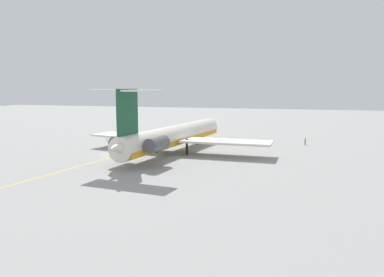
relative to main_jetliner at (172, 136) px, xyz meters
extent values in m
plane|color=gray|center=(4.53, -12.03, -3.80)|extent=(368.28, 368.28, 0.00)
cylinder|color=silver|center=(-1.33, 0.16, -0.06)|extent=(42.33, 9.33, 4.49)
cone|color=silver|center=(-22.24, 2.59, -0.06)|extent=(5.14, 4.82, 4.31)
cone|color=silver|center=(19.57, -2.28, 0.34)|extent=(6.94, 4.55, 3.82)
cube|color=orange|center=(-1.33, 0.16, -1.07)|extent=(41.41, 9.31, 0.99)
cube|color=silver|center=(-3.61, -11.26, -0.84)|extent=(10.94, 19.79, 0.45)
cube|color=silver|center=(-0.92, 11.78, -0.84)|extent=(7.22, 18.78, 0.45)
cylinder|color=#515156|center=(12.65, -5.11, 0.28)|extent=(5.88, 3.24, 2.60)
cube|color=silver|center=(12.74, -4.33, 0.28)|extent=(3.51, 1.81, 0.54)
cylinder|color=#515156|center=(13.48, 2.07, 0.28)|extent=(5.88, 3.24, 2.60)
cube|color=silver|center=(13.39, 1.29, 0.28)|extent=(3.51, 1.81, 0.54)
cube|color=#195133|center=(16.78, -1.95, 6.16)|extent=(6.09, 1.15, 7.95)
cube|color=silver|center=(16.83, -5.59, 9.82)|extent=(4.94, 6.99, 0.31)
cube|color=silver|center=(17.66, 1.57, 9.82)|extent=(4.94, 6.99, 0.31)
cylinder|color=black|center=(-14.11, 1.64, -2.10)|extent=(0.49, 0.49, 3.40)
cylinder|color=black|center=(-0.36, -3.57, -2.10)|extent=(0.49, 0.49, 3.40)
cylinder|color=black|center=(0.47, 3.56, -2.10)|extent=(0.49, 0.49, 3.40)
cylinder|color=black|center=(-27.90, -6.73, -3.38)|extent=(0.10, 0.10, 0.84)
cylinder|color=black|center=(-28.05, -6.69, -3.38)|extent=(0.10, 0.10, 0.84)
cylinder|color=orange|center=(-27.97, -6.71, -2.63)|extent=(0.28, 0.28, 0.66)
sphere|color=brown|center=(-27.97, -6.71, -2.17)|extent=(0.26, 0.26, 0.26)
cylinder|color=orange|center=(-27.79, -6.76, -2.60)|extent=(0.08, 0.08, 0.56)
cylinder|color=orange|center=(-28.15, -6.67, -2.60)|extent=(0.08, 0.08, 0.56)
cylinder|color=black|center=(-21.44, 27.28, -3.38)|extent=(0.10, 0.10, 0.83)
cylinder|color=black|center=(-21.55, 27.38, -3.38)|extent=(0.10, 0.10, 0.83)
cylinder|color=orange|center=(-21.50, 27.33, -2.64)|extent=(0.28, 0.28, 0.66)
sphere|color=#8C6647|center=(-21.50, 27.33, -2.18)|extent=(0.26, 0.26, 0.26)
cylinder|color=orange|center=(-21.36, 27.21, -2.60)|extent=(0.08, 0.08, 0.56)
cylinder|color=orange|center=(-21.63, 27.45, -2.60)|extent=(0.08, 0.08, 0.56)
cylinder|color=black|center=(-14.85, -24.01, -3.40)|extent=(0.10, 0.10, 0.79)
cylinder|color=black|center=(-14.98, -24.05, -3.40)|extent=(0.10, 0.10, 0.79)
cylinder|color=orange|center=(-14.92, -24.03, -2.69)|extent=(0.27, 0.27, 0.63)
sphere|color=tan|center=(-14.92, -24.03, -2.26)|extent=(0.25, 0.25, 0.25)
cylinder|color=orange|center=(-14.75, -23.97, -2.66)|extent=(0.07, 0.07, 0.53)
cylinder|color=orange|center=(-15.08, -24.09, -2.66)|extent=(0.07, 0.07, 0.53)
cone|color=#EA590F|center=(-28.26, -9.39, -3.53)|extent=(0.40, 0.40, 0.55)
cube|color=gold|center=(-1.33, -9.20, -3.80)|extent=(92.55, 11.57, 0.01)
camera|label=1|loc=(77.04, 28.04, 10.43)|focal=36.09mm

